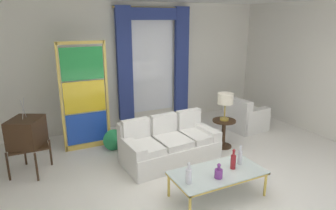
% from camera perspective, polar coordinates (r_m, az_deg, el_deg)
% --- Properties ---
extents(ground_plane, '(16.00, 16.00, 0.00)m').
position_cam_1_polar(ground_plane, '(5.26, 4.71, -13.53)').
color(ground_plane, white).
extents(wall_rear, '(8.00, 0.12, 3.00)m').
position_cam_1_polar(wall_rear, '(7.44, -7.27, 7.53)').
color(wall_rear, white).
rests_on(wall_rear, ground).
extents(wall_right, '(0.12, 7.00, 3.00)m').
position_cam_1_polar(wall_right, '(7.62, 27.00, 6.11)').
color(wall_right, white).
rests_on(wall_right, ground).
extents(curtained_window, '(2.00, 0.17, 2.70)m').
position_cam_1_polar(curtained_window, '(7.46, -2.70, 9.53)').
color(curtained_window, white).
rests_on(curtained_window, ground).
extents(couch_white_long, '(1.81, 1.03, 0.86)m').
position_cam_1_polar(couch_white_long, '(5.69, -0.00, -7.62)').
color(couch_white_long, white).
rests_on(couch_white_long, ground).
extents(coffee_table, '(1.40, 0.71, 0.41)m').
position_cam_1_polar(coffee_table, '(4.62, 9.50, -12.86)').
color(coffee_table, silver).
rests_on(coffee_table, ground).
extents(bottle_blue_decanter, '(0.07, 0.07, 0.32)m').
position_cam_1_polar(bottle_blue_decanter, '(4.83, 13.63, -9.58)').
color(bottle_blue_decanter, silver).
rests_on(bottle_blue_decanter, coffee_table).
extents(bottle_crystal_tall, '(0.08, 0.08, 0.32)m').
position_cam_1_polar(bottle_crystal_tall, '(4.21, 3.99, -13.23)').
color(bottle_crystal_tall, silver).
rests_on(bottle_crystal_tall, coffee_table).
extents(bottle_amber_squat, '(0.12, 0.12, 0.23)m').
position_cam_1_polar(bottle_amber_squat, '(4.41, 9.68, -12.71)').
color(bottle_amber_squat, '#753384').
rests_on(bottle_amber_squat, coffee_table).
extents(bottle_ruby_flask, '(0.08, 0.08, 0.32)m').
position_cam_1_polar(bottle_ruby_flask, '(4.67, 12.40, -10.43)').
color(bottle_ruby_flask, maroon).
rests_on(bottle_ruby_flask, coffee_table).
extents(vintage_tv, '(0.72, 0.76, 1.35)m').
position_cam_1_polar(vintage_tv, '(5.61, -25.49, -4.98)').
color(vintage_tv, '#382314').
rests_on(vintage_tv, ground).
extents(armchair_white, '(0.89, 0.88, 0.80)m').
position_cam_1_polar(armchair_white, '(7.46, 14.40, -2.43)').
color(armchair_white, white).
rests_on(armchair_white, ground).
extents(stained_glass_divider, '(0.95, 0.05, 2.20)m').
position_cam_1_polar(stained_glass_divider, '(6.19, -15.64, 1.13)').
color(stained_glass_divider, gold).
rests_on(stained_glass_divider, ground).
extents(peacock_figurine, '(0.44, 0.60, 0.50)m').
position_cam_1_polar(peacock_figurine, '(6.16, -10.11, -6.83)').
color(peacock_figurine, beige).
rests_on(peacock_figurine, ground).
extents(round_side_table, '(0.48, 0.48, 0.59)m').
position_cam_1_polar(round_side_table, '(6.33, 10.62, -4.91)').
color(round_side_table, '#382314').
rests_on(round_side_table, ground).
extents(table_lamp_brass, '(0.32, 0.32, 0.57)m').
position_cam_1_polar(table_lamp_brass, '(6.12, 10.94, 0.98)').
color(table_lamp_brass, '#B29338').
rests_on(table_lamp_brass, round_side_table).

